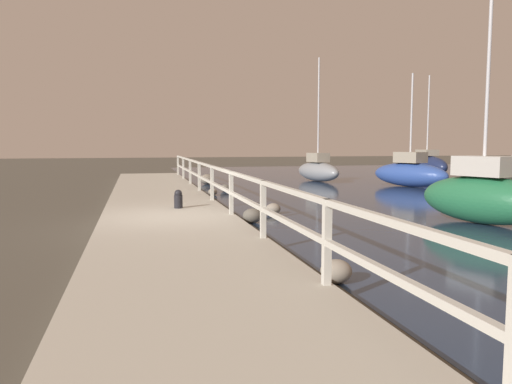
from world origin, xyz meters
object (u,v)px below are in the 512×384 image
Objects in this scene: sailboat_gray at (318,170)px; sailboat_green at (483,196)px; sailboat_navy at (427,165)px; sailboat_blue at (410,173)px; mooring_bollard at (178,199)px.

sailboat_gray is 14.41m from sailboat_green.
sailboat_green is at bearing -118.54° from sailboat_navy.
sailboat_navy is at bearing 41.88° from sailboat_green.
sailboat_gray reaches higher than sailboat_blue.
mooring_bollard is at bearing -140.76° from sailboat_navy.
sailboat_blue is 10.98m from sailboat_green.
sailboat_navy is 8.04m from sailboat_gray.
sailboat_blue is at bearing 32.52° from mooring_bollard.
sailboat_gray is at bearing -166.36° from sailboat_navy.
mooring_bollard is 0.08× the size of sailboat_green.
sailboat_gray reaches higher than mooring_bollard.
sailboat_gray is at bearing 66.30° from sailboat_green.
mooring_bollard is 13.59m from sailboat_blue.
mooring_bollard is 0.10× the size of sailboat_blue.
sailboat_green is at bearing -102.80° from sailboat_gray.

